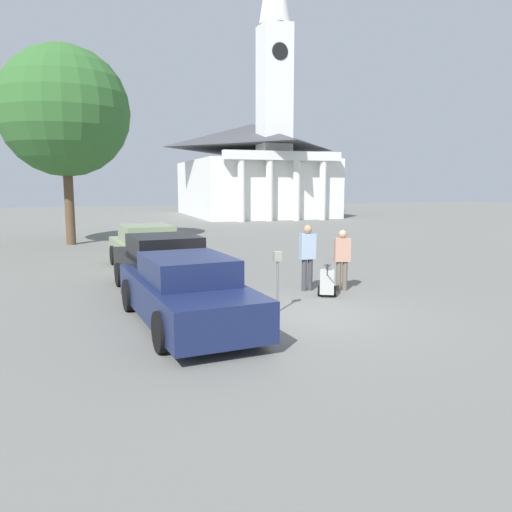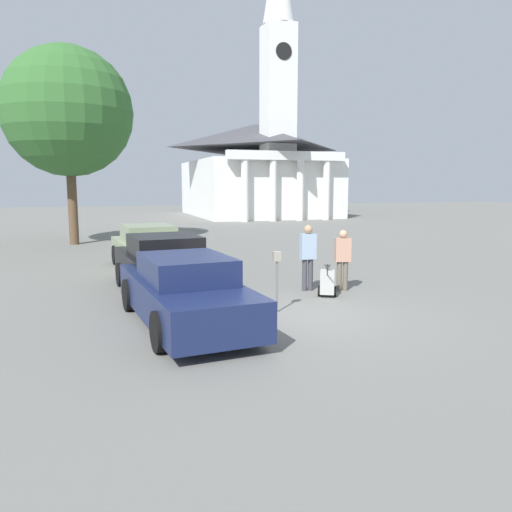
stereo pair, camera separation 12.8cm
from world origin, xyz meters
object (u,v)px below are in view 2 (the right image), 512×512
parked_car_black (164,266)px  church (258,163)px  parked_car_navy (185,292)px  parking_meter (277,270)px  equipment_cart (327,282)px  parked_car_sage (148,249)px  person_worker (308,253)px  person_supervisor (343,256)px

parked_car_black → church: church is taller
parked_car_navy → parking_meter: 2.19m
parked_car_navy → parked_car_black: size_ratio=1.10×
parked_car_navy → equipment_cart: (3.96, 1.42, -0.30)m
parked_car_sage → parking_meter: parked_car_sage is taller
church → equipment_cart: bearing=-105.3°
parked_car_black → person_worker: size_ratio=2.64×
equipment_cart → church: 34.45m
person_supervisor → church: size_ratio=0.07×
parking_meter → person_worker: person_worker is taller
equipment_cart → parked_car_sage: bearing=151.4°
parking_meter → church: bearing=72.3°
parked_car_black → equipment_cart: parked_car_black is taller
parked_car_navy → parked_car_black: parked_car_black is taller
parked_car_navy → equipment_cart: bearing=14.3°
parking_meter → person_worker: bearing=50.1°
parked_car_black → equipment_cart: (3.96, -1.71, -0.34)m
parked_car_navy → person_worker: size_ratio=2.90×
person_supervisor → parking_meter: bearing=48.8°
person_worker → equipment_cart: person_worker is taller
parking_meter → equipment_cart: bearing=31.5°
parked_car_black → equipment_cart: 4.33m
parking_meter → equipment_cart: 2.20m
equipment_cart → church: bearing=101.5°
parking_meter → person_supervisor: (2.52, 1.64, -0.02)m
person_supervisor → church: 33.69m
parked_car_navy → parked_car_black: (-0.00, 3.13, 0.04)m
person_supervisor → equipment_cart: bearing=52.5°
parked_car_sage → parking_meter: size_ratio=3.48×
person_worker → church: 33.62m
equipment_cart → person_supervisor: bearing=63.5°
parked_car_black → equipment_cart: bearing=-28.8°
parked_car_black → parking_meter: parked_car_black is taller
parked_car_sage → person_supervisor: size_ratio=2.91×
parked_car_black → person_supervisor: 4.82m
parked_car_navy → person_worker: (3.77, 2.26, 0.35)m
parked_car_navy → parked_car_sage: size_ratio=1.08×
equipment_cart → church: (9.04, 32.94, 4.50)m
parked_car_sage → person_worker: size_ratio=2.69×
parked_car_navy → church: size_ratio=0.22×
parked_car_sage → church: bearing=59.0°
parked_car_sage → equipment_cart: size_ratio=4.86×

